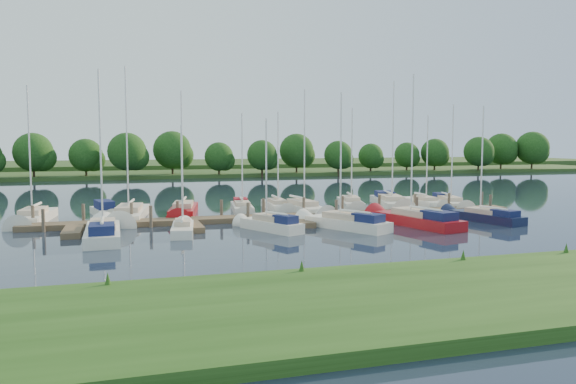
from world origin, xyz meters
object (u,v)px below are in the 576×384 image
object	(u,v)px
sailboat_n_0	(33,219)
sailboat_s_2	(270,226)
sailboat_n_5	(278,207)
motorboat	(105,212)
dock	(291,218)

from	to	relation	value
sailboat_n_0	sailboat_s_2	size ratio (longest dim) A/B	1.32
sailboat_n_0	sailboat_n_5	distance (m)	20.37
motorboat	sailboat_s_2	distance (m)	16.06
sailboat_n_5	sailboat_s_2	bearing A→B (deg)	74.42
dock	sailboat_s_2	size ratio (longest dim) A/B	4.86
dock	sailboat_n_0	world-z (taller)	sailboat_n_0
motorboat	sailboat_s_2	world-z (taller)	sailboat_s_2
sailboat_n_0	motorboat	bearing A→B (deg)	-150.67
sailboat_n_0	motorboat	world-z (taller)	sailboat_n_0
dock	sailboat_s_2	xyz separation A→B (m)	(-2.90, -4.47, 0.14)
sailboat_n_5	sailboat_s_2	size ratio (longest dim) A/B	1.12
sailboat_n_0	sailboat_s_2	world-z (taller)	sailboat_n_0
dock	sailboat_n_0	size ratio (longest dim) A/B	3.68
sailboat_n_0	motorboat	distance (m)	5.70
sailboat_n_5	sailboat_s_2	distance (m)	12.11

